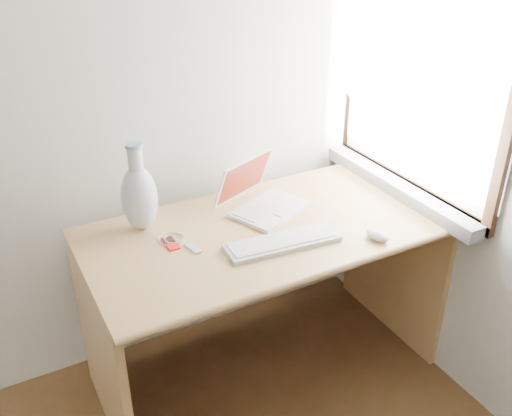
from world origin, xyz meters
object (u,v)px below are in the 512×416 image
external_keyboard (283,242)px  vase (139,196)px  desk (256,262)px  laptop (266,197)px

external_keyboard → vase: size_ratio=1.26×
desk → vase: (-0.44, 0.13, 0.37)m
laptop → external_keyboard: 0.31m
laptop → external_keyboard: laptop is taller
desk → vase: 0.59m
external_keyboard → vase: 0.58m
desk → laptop: laptop is taller
laptop → vase: bearing=148.9°
desk → external_keyboard: bearing=-92.8°
desk → vase: vase is taller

